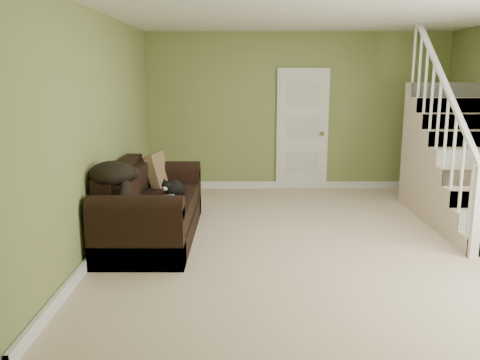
{
  "coord_description": "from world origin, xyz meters",
  "views": [
    {
      "loc": [
        -0.92,
        -5.77,
        1.94
      ],
      "look_at": [
        -0.94,
        0.09,
        0.7
      ],
      "focal_mm": 38.0,
      "sensor_mm": 36.0,
      "label": 1
    }
  ],
  "objects_px": {
    "sofa": "(149,210)",
    "cat": "(173,188)",
    "banana": "(160,210)",
    "side_table": "(143,194)"
  },
  "relations": [
    {
      "from": "side_table",
      "to": "banana",
      "type": "distance_m",
      "value": 1.68
    },
    {
      "from": "banana",
      "to": "cat",
      "type": "bearing_deg",
      "value": 71.52
    },
    {
      "from": "sofa",
      "to": "side_table",
      "type": "xyz_separation_m",
      "value": [
        -0.26,
        0.96,
        -0.04
      ]
    },
    {
      "from": "cat",
      "to": "sofa",
      "type": "bearing_deg",
      "value": -135.43
    },
    {
      "from": "cat",
      "to": "banana",
      "type": "distance_m",
      "value": 0.78
    },
    {
      "from": "sofa",
      "to": "cat",
      "type": "distance_m",
      "value": 0.39
    },
    {
      "from": "sofa",
      "to": "cat",
      "type": "relative_size",
      "value": 4.28
    },
    {
      "from": "side_table",
      "to": "cat",
      "type": "distance_m",
      "value": 1.01
    },
    {
      "from": "banana",
      "to": "side_table",
      "type": "bearing_deg",
      "value": 91.32
    },
    {
      "from": "sofa",
      "to": "side_table",
      "type": "height_order",
      "value": "sofa"
    }
  ]
}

